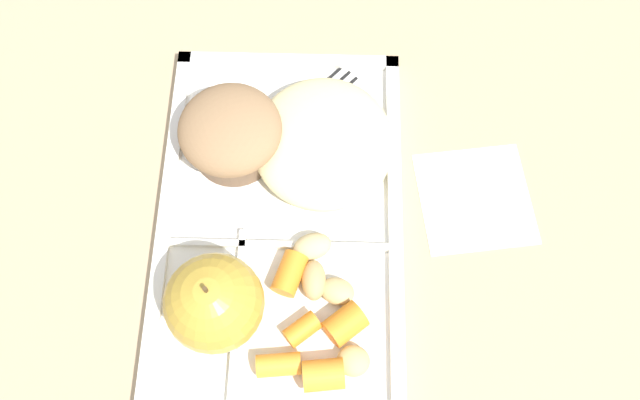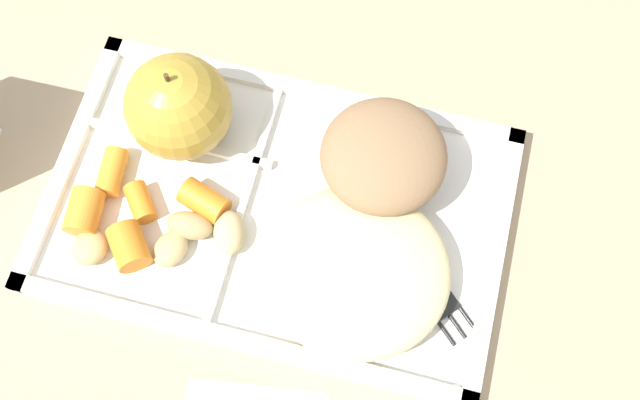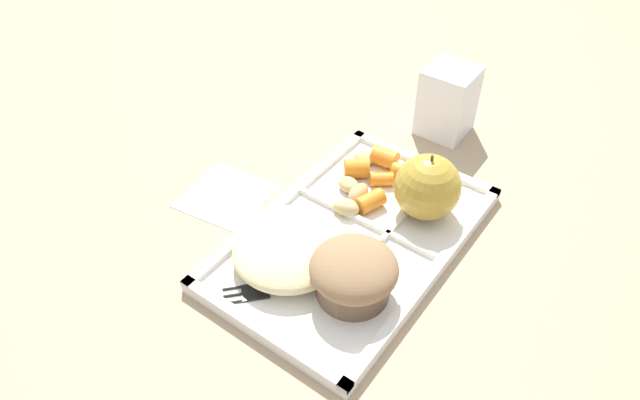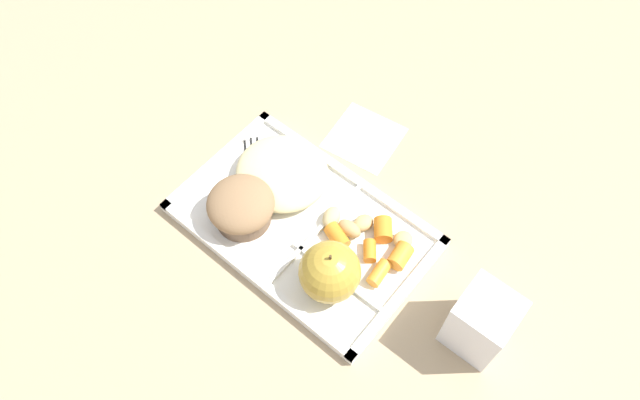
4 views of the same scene
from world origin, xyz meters
TOP-DOWN VIEW (x-y plane):
  - ground at (0.00, 0.00)m, footprint 6.00×6.00m
  - lunch_tray at (-0.00, 0.00)m, footprint 0.36×0.23m
  - green_apple at (-0.09, 0.05)m, footprint 0.08×0.08m
  - bran_muffin at (0.07, 0.05)m, footprint 0.10×0.10m
  - carrot_slice_small at (-0.10, -0.02)m, footprint 0.03×0.04m
  - carrot_slice_large at (-0.05, -0.01)m, footprint 0.04×0.03m
  - carrot_slice_diagonal at (-0.10, -0.06)m, footprint 0.04×0.04m
  - carrot_slice_near_corner at (-0.14, -0.04)m, footprint 0.03×0.04m
  - carrot_slice_tilted at (-0.13, -0.01)m, footprint 0.02×0.04m
  - potato_chunk_golden at (-0.07, -0.05)m, footprint 0.03×0.04m
  - potato_chunk_browned at (-0.06, -0.03)m, footprint 0.04×0.02m
  - potato_chunk_large at (-0.03, -0.03)m, footprint 0.03×0.04m
  - potato_chunk_corner at (-0.13, -0.07)m, footprint 0.03×0.03m
  - egg_noodle_pile at (0.07, -0.04)m, footprint 0.14×0.14m
  - meatball_front at (0.07, -0.04)m, footprint 0.03×0.03m
  - meatball_center at (0.10, -0.05)m, footprint 0.03×0.03m
  - plastic_fork at (0.12, -0.02)m, footprint 0.12×0.11m

SIDE VIEW (x-z plane):
  - ground at x=0.00m, z-range 0.00..0.00m
  - lunch_tray at x=0.00m, z-range 0.00..0.02m
  - plastic_fork at x=0.12m, z-range 0.01..0.01m
  - potato_chunk_golden at x=-0.07m, z-range 0.01..0.03m
  - potato_chunk_corner at x=-0.13m, z-range 0.01..0.03m
  - carrot_slice_small at x=-0.10m, z-range 0.01..0.03m
  - carrot_slice_tilted at x=-0.13m, z-range 0.01..0.03m
  - potato_chunk_large at x=-0.03m, z-range 0.01..0.03m
  - potato_chunk_browned at x=-0.06m, z-range 0.01..0.03m
  - carrot_slice_large at x=-0.05m, z-range 0.01..0.03m
  - carrot_slice_near_corner at x=-0.14m, z-range 0.01..0.04m
  - carrot_slice_diagonal at x=-0.10m, z-range 0.01..0.04m
  - meatball_center at x=0.10m, z-range 0.01..0.04m
  - meatball_front at x=0.07m, z-range 0.01..0.04m
  - egg_noodle_pile at x=0.07m, z-range 0.01..0.05m
  - bran_muffin at x=0.07m, z-range 0.01..0.07m
  - green_apple at x=-0.09m, z-range 0.01..0.10m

